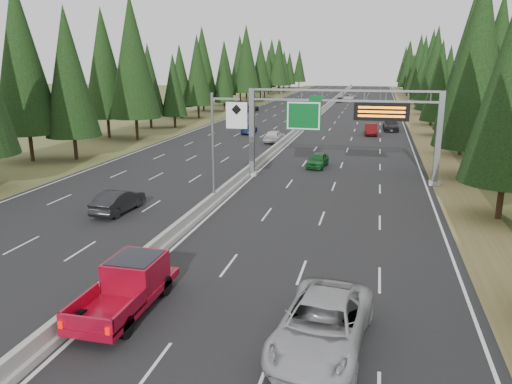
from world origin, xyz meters
TOP-DOWN VIEW (x-y plane):
  - road at (0.00, 80.00)m, footprint 32.00×260.00m
  - shoulder_right at (17.80, 80.00)m, footprint 3.60×260.00m
  - shoulder_left at (-17.80, 80.00)m, footprint 3.60×260.00m
  - median_barrier at (0.00, 80.00)m, footprint 0.70×260.00m
  - sign_gantry at (8.92, 34.88)m, footprint 16.75×0.98m
  - hov_sign_pole at (0.58, 24.97)m, footprint 2.80×0.50m
  - tree_row_right at (21.78, 70.41)m, footprint 11.90×243.38m
  - tree_row_left at (-22.16, 73.79)m, footprint 11.67×241.38m
  - silver_minivan at (9.70, 8.00)m, footprint 3.67×6.87m
  - red_pickup at (1.50, 9.36)m, footprint 2.21×6.18m
  - car_ahead_green at (5.76, 40.00)m, footprint 2.04×4.27m
  - car_ahead_dkred at (10.45, 63.97)m, footprint 1.88×4.80m
  - car_ahead_dkgrey at (13.26, 69.40)m, footprint 2.38×5.49m
  - car_ahead_white at (3.77, 127.65)m, footprint 3.20×6.14m
  - car_ahead_far at (1.54, 122.12)m, footprint 1.61×3.82m
  - car_onc_near at (-5.81, 21.65)m, footprint 1.92×4.82m
  - car_onc_blue at (-6.69, 61.38)m, footprint 2.19×4.70m
  - car_onc_white at (-1.50, 54.25)m, footprint 2.29×4.92m
  - car_onc_far at (-14.50, 93.11)m, footprint 2.62×5.53m

SIDE VIEW (x-z plane):
  - shoulder_right at x=17.80m, z-range 0.00..0.06m
  - shoulder_left at x=-17.80m, z-range 0.00..0.06m
  - road at x=0.00m, z-range 0.00..0.08m
  - median_barrier at x=0.00m, z-range -0.01..0.84m
  - car_ahead_far at x=1.54m, z-range 0.08..1.37m
  - car_onc_blue at x=-6.69m, z-range 0.08..1.41m
  - car_ahead_green at x=5.76m, z-range 0.08..1.49m
  - car_onc_far at x=-14.50m, z-range 0.08..1.61m
  - car_ahead_dkred at x=10.45m, z-range 0.08..1.64m
  - car_onc_near at x=-5.81m, z-range 0.08..1.64m
  - car_ahead_dkgrey at x=13.26m, z-range 0.08..1.65m
  - car_onc_white at x=-1.50m, z-range 0.08..1.71m
  - car_ahead_white at x=3.77m, z-range 0.08..1.73m
  - silver_minivan at x=9.70m, z-range 0.08..1.91m
  - red_pickup at x=1.50m, z-range 0.19..2.20m
  - hov_sign_pole at x=0.58m, z-range 0.72..8.72m
  - sign_gantry at x=8.92m, z-range 1.37..9.17m
  - tree_row_right at x=21.78m, z-range -0.12..18.52m
  - tree_row_left at x=-22.16m, z-range 0.01..18.57m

